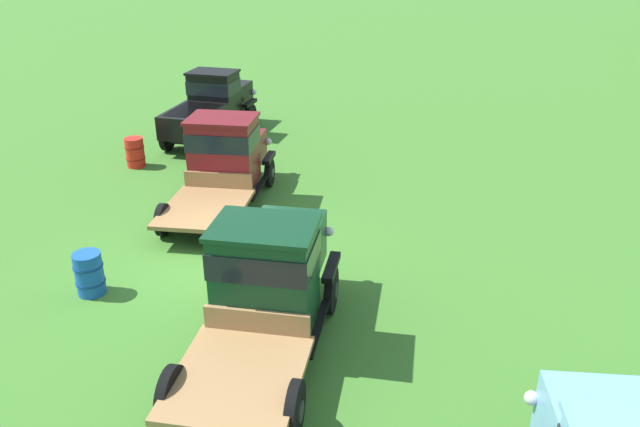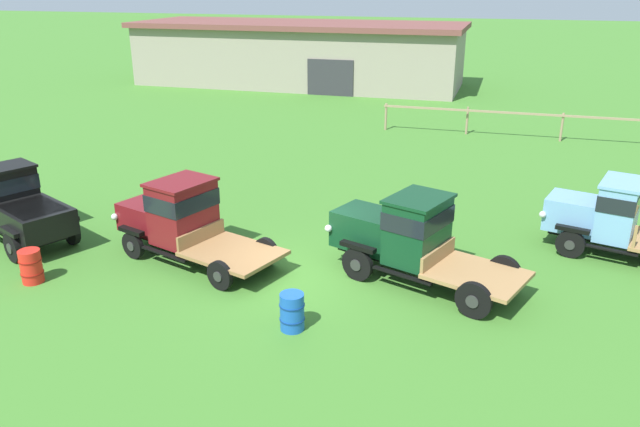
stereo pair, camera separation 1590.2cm
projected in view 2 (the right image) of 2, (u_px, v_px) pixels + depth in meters
name	position (u px, v px, depth m)	size (l,w,h in m)	color
ground_plane	(292.00, 276.00, 16.70)	(240.00, 240.00, 0.00)	#3D7528
farm_shed	(299.00, 53.00, 46.16)	(24.04, 8.65, 4.50)	gray
paddock_fence	(515.00, 118.00, 30.73)	(13.09, 0.59, 1.39)	#997F60
vintage_truck_foreground_near	(14.00, 203.00, 18.79)	(5.07, 3.49, 2.22)	black
vintage_truck_second_in_line	(180.00, 217.00, 17.52)	(5.56, 3.31, 2.28)	black
vintage_truck_midrow_center	(407.00, 235.00, 16.23)	(5.50, 3.42, 2.31)	black
vintage_truck_far_side	(611.00, 216.00, 17.76)	(5.10, 3.06, 2.19)	black
oil_drum_beside_row	(31.00, 266.00, 16.20)	(0.58, 0.58, 0.90)	red
oil_drum_near_fence	(292.00, 312.00, 14.01)	(0.58, 0.58, 0.89)	#1951B2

